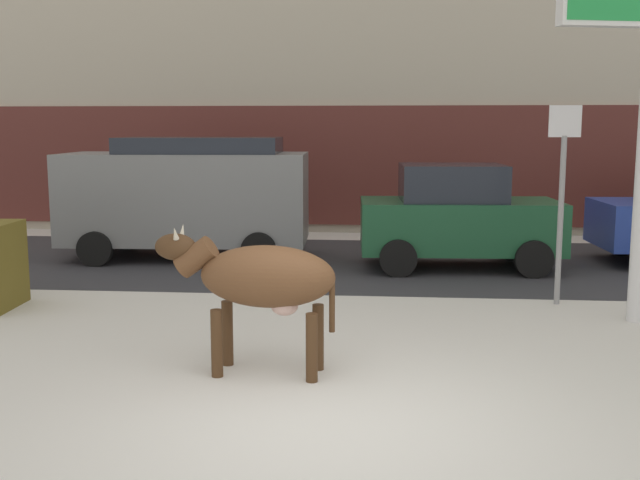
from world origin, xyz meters
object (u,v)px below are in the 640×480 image
object	(u,v)px
cow_brown	(261,279)
car_grey_van	(188,194)
car_darkgreen_hatchback	(457,217)
street_sign	(562,188)

from	to	relation	value
cow_brown	car_grey_van	xyz separation A→B (m)	(-2.54, 6.75, 0.25)
cow_brown	car_grey_van	world-z (taller)	car_grey_van
car_darkgreen_hatchback	street_sign	distance (m)	3.05
car_darkgreen_hatchback	street_sign	xyz separation A→B (m)	(1.20, -2.71, 0.74)
cow_brown	car_grey_van	bearing A→B (deg)	110.65
cow_brown	car_darkgreen_hatchback	bearing A→B (deg)	67.57
cow_brown	car_darkgreen_hatchback	world-z (taller)	car_darkgreen_hatchback
street_sign	car_grey_van	bearing A→B (deg)	152.02
street_sign	car_darkgreen_hatchback	bearing A→B (deg)	113.83
car_grey_van	street_sign	bearing A→B (deg)	-27.98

